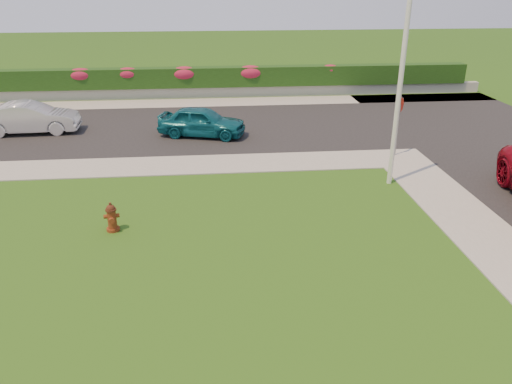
{
  "coord_description": "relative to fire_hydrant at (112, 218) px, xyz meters",
  "views": [
    {
      "loc": [
        -0.26,
        -8.56,
        6.42
      ],
      "look_at": [
        0.94,
        4.19,
        0.9
      ],
      "focal_mm": 35.0,
      "sensor_mm": 36.0,
      "label": 1
    }
  ],
  "objects": [
    {
      "name": "flower_clump_f",
      "position": [
        9.87,
        16.53,
        1.08
      ],
      "size": [
        1.12,
        0.72,
        0.56
      ],
      "primitive_type": "ellipsoid",
      "color": "#B51F35",
      "rests_on": "hedge"
    },
    {
      "name": "flower_clump_d",
      "position": [
        1.4,
        16.53,
        1.0
      ],
      "size": [
        1.56,
        1.0,
        0.78
      ],
      "primitive_type": "ellipsoid",
      "color": "#B51F35",
      "rests_on": "hedge"
    },
    {
      "name": "sidewalk_beyond",
      "position": [
        2.04,
        15.03,
        -0.38
      ],
      "size": [
        34.0,
        2.0,
        0.04
      ],
      "primitive_type": "cube",
      "color": "gray",
      "rests_on": "ground"
    },
    {
      "name": "sidewalk_far",
      "position": [
        -2.96,
        5.03,
        -0.38
      ],
      "size": [
        24.0,
        2.0,
        0.04
      ],
      "primitive_type": "cube",
      "color": "gray",
      "rests_on": "ground"
    },
    {
      "name": "curb_corner",
      "position": [
        10.04,
        5.03,
        -0.38
      ],
      "size": [
        2.0,
        2.0,
        0.04
      ],
      "primitive_type": "cube",
      "color": "gray",
      "rests_on": "ground"
    },
    {
      "name": "sedan_teal",
      "position": [
        2.41,
        8.65,
        0.29
      ],
      "size": [
        4.04,
        2.48,
        1.28
      ],
      "primitive_type": "imported",
      "rotation": [
        0.0,
        0.0,
        1.3
      ],
      "color": "#0C5160",
      "rests_on": "street_far"
    },
    {
      "name": "fire_hydrant",
      "position": [
        0.0,
        0.0,
        0.0
      ],
      "size": [
        0.43,
        0.41,
        0.83
      ],
      "rotation": [
        0.0,
        0.0,
        0.14
      ],
      "color": "#4C1A0B",
      "rests_on": "ground"
    },
    {
      "name": "utility_pole",
      "position": [
        8.75,
        2.65,
        2.58
      ],
      "size": [
        0.16,
        0.16,
        5.95
      ],
      "primitive_type": "cylinder",
      "color": "silver",
      "rests_on": "ground"
    },
    {
      "name": "street_far",
      "position": [
        -1.96,
        10.03,
        -0.38
      ],
      "size": [
        26.0,
        8.0,
        0.04
      ],
      "primitive_type": "cube",
      "color": "black",
      "rests_on": "ground"
    },
    {
      "name": "sedan_silver",
      "position": [
        -5.13,
        9.83,
        0.32
      ],
      "size": [
        4.19,
        1.65,
        1.36
      ],
      "primitive_type": "imported",
      "rotation": [
        0.0,
        0.0,
        1.62
      ],
      "color": "#B2B5BA",
      "rests_on": "street_far"
    },
    {
      "name": "retaining_wall",
      "position": [
        2.04,
        16.53,
        -0.1
      ],
      "size": [
        34.0,
        0.4,
        0.6
      ],
      "primitive_type": "cube",
      "color": "gray",
      "rests_on": "ground"
    },
    {
      "name": "hedge",
      "position": [
        2.04,
        16.63,
        0.75
      ],
      "size": [
        32.0,
        0.9,
        1.1
      ],
      "primitive_type": "cube",
      "color": "black",
      "rests_on": "retaining_wall"
    },
    {
      "name": "flower_clump_c",
      "position": [
        -1.76,
        16.53,
        1.04
      ],
      "size": [
        1.35,
        0.87,
        0.68
      ],
      "primitive_type": "ellipsoid",
      "color": "#B51F35",
      "rests_on": "hedge"
    },
    {
      "name": "stop_sign",
      "position": [
        9.92,
        5.37,
        1.31
      ],
      "size": [
        0.45,
        0.47,
        2.32
      ],
      "rotation": [
        0.0,
        0.0,
        0.42
      ],
      "color": "slate",
      "rests_on": "ground"
    },
    {
      "name": "flower_clump_e",
      "position": [
        5.18,
        16.53,
        0.99
      ],
      "size": [
        1.57,
        1.01,
        0.79
      ],
      "primitive_type": "ellipsoid",
      "color": "#B51F35",
      "rests_on": "hedge"
    },
    {
      "name": "ground",
      "position": [
        3.04,
        -3.97,
        -0.4
      ],
      "size": [
        120.0,
        120.0,
        0.0
      ],
      "primitive_type": "plane",
      "color": "black",
      "rests_on": "ground"
    },
    {
      "name": "flower_clump_b",
      "position": [
        -4.36,
        16.53,
        1.01
      ],
      "size": [
        1.46,
        0.94,
        0.73
      ],
      "primitive_type": "ellipsoid",
      "color": "#B51F35",
      "rests_on": "hedge"
    }
  ]
}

